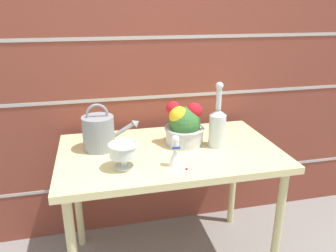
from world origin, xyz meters
TOP-DOWN VIEW (x-y plane):
  - brick_wall at (0.00, 0.45)m, footprint 3.60×0.08m
  - patio_table at (0.00, 0.00)m, footprint 1.15×0.69m
  - watering_can at (-0.36, 0.09)m, footprint 0.31×0.17m
  - crystal_pedestal_bowl at (-0.26, -0.16)m, footprint 0.14×0.14m
  - flower_planter at (0.10, 0.06)m, footprint 0.22×0.22m
  - glass_decanter at (0.26, -0.01)m, footprint 0.09×0.09m
  - figurine_vase at (-0.02, -0.19)m, footprint 0.07×0.07m
  - fallen_petal at (0.03, -0.24)m, footprint 0.01×0.01m

SIDE VIEW (x-z plane):
  - patio_table at x=0.00m, z-range 0.29..1.03m
  - fallen_petal at x=0.03m, z-range 0.74..0.75m
  - figurine_vase at x=-0.02m, z-range 0.73..0.88m
  - crystal_pedestal_bowl at x=-0.26m, z-range 0.76..0.88m
  - watering_can at x=-0.36m, z-range 0.71..0.96m
  - flower_planter at x=0.10m, z-range 0.73..0.96m
  - glass_decanter at x=0.26m, z-range 0.68..1.04m
  - brick_wall at x=0.00m, z-range 0.00..2.20m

